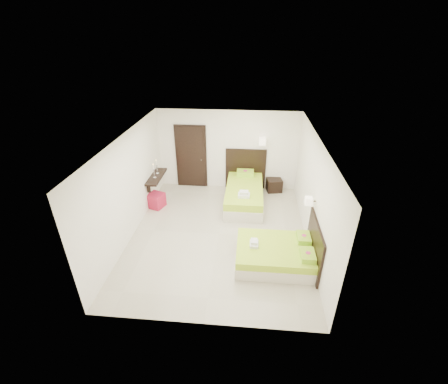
# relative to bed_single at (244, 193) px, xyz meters

# --- Properties ---
(floor) EXTENTS (5.50, 5.50, 0.00)m
(floor) POSITION_rel_bed_single_xyz_m (-0.60, -1.73, -0.33)
(floor) COLOR #BDB49C
(floor) RESTS_ON ground
(bed_single) EXTENTS (1.32, 2.20, 1.82)m
(bed_single) POSITION_rel_bed_single_xyz_m (0.00, 0.00, 0.00)
(bed_single) COLOR beige
(bed_single) RESTS_ON ground
(bed_double) EXTENTS (1.75, 1.49, 1.44)m
(bed_double) POSITION_rel_bed_single_xyz_m (0.85, -2.70, -0.06)
(bed_double) COLOR beige
(bed_double) RESTS_ON ground
(nightstand) EXTENTS (0.55, 0.51, 0.42)m
(nightstand) POSITION_rel_bed_single_xyz_m (0.96, 0.83, -0.12)
(nightstand) COLOR black
(nightstand) RESTS_ON ground
(ottoman) EXTENTS (0.56, 0.56, 0.43)m
(ottoman) POSITION_rel_bed_single_xyz_m (-2.63, -0.52, -0.11)
(ottoman) COLOR maroon
(ottoman) RESTS_ON ground
(door) EXTENTS (1.02, 0.15, 2.14)m
(door) POSITION_rel_bed_single_xyz_m (-1.80, 0.97, 0.72)
(door) COLOR black
(door) RESTS_ON ground
(console_shelf) EXTENTS (0.35, 1.20, 0.78)m
(console_shelf) POSITION_rel_bed_single_xyz_m (-2.68, -0.13, 0.49)
(console_shelf) COLOR black
(console_shelf) RESTS_ON ground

